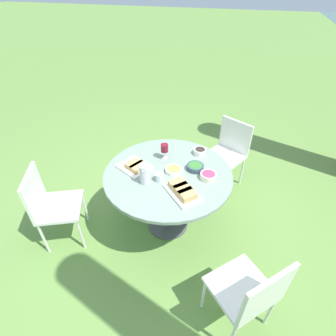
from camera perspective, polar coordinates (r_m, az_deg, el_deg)
The scene contains 14 objects.
ground_plane at distance 3.15m, azimuth 0.00°, elevation -12.14°, with size 40.00×40.00×0.00m, color #668E42.
dining_table at distance 2.67m, azimuth 0.00°, elevation -2.80°, with size 1.28×1.28×0.78m.
chair_near_left at distance 3.49m, azimuth 13.06°, elevation 4.01°, with size 0.58×0.59×0.89m.
chair_near_right at distance 2.90m, azimuth -24.28°, elevation -6.84°, with size 0.57×0.56×0.89m.
chair_far_back at distance 2.19m, azimuth 17.43°, elevation -24.37°, with size 0.61×0.61×0.89m.
water_pitcher at distance 2.44m, azimuth -5.11°, elevation -1.31°, with size 0.10×0.10×0.20m.
wine_glass at distance 2.73m, azimuth -0.77°, elevation 4.28°, with size 0.08×0.08×0.17m.
platter_bread_main at distance 2.35m, azimuth 3.17°, elevation -4.92°, with size 0.40×0.40×0.08m.
platter_charcuterie at distance 2.66m, azimuth -7.11°, elevation 0.41°, with size 0.37×0.39×0.07m.
bowl_fries at distance 2.60m, azimuth 1.25°, elevation -0.41°, with size 0.17×0.17×0.04m.
bowl_salad at distance 2.64m, azimuth 5.96°, elevation 0.24°, with size 0.17×0.17×0.05m.
bowl_olives at distance 2.87m, azimuth 6.97°, elevation 3.63°, with size 0.13×0.13×0.06m.
bowl_dip_red at distance 2.55m, azimuth 8.77°, elevation -1.66°, with size 0.16×0.16×0.06m.
cup_water_near at distance 2.48m, azimuth -1.83°, elevation -2.01°, with size 0.08×0.08×0.08m.
Camera 1 is at (1.96, 0.54, 2.40)m, focal length 28.00 mm.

